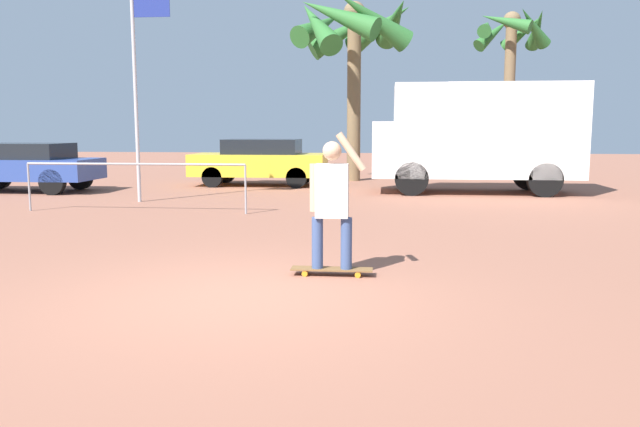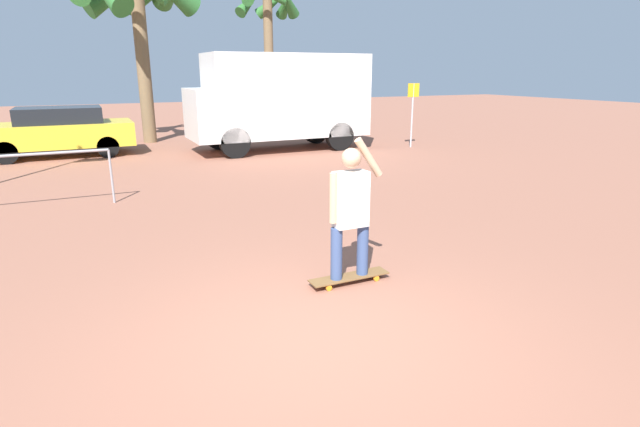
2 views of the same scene
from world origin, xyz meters
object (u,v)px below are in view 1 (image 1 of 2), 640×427
at_px(palm_tree_near_van, 512,44).
at_px(palm_tree_center_background, 353,30).
at_px(skateboard, 332,270).
at_px(parked_car_blue, 24,165).
at_px(parked_car_yellow, 260,161).
at_px(camper_van, 478,134).
at_px(person_skateboarder, 332,197).
at_px(flagpole, 139,72).

distance_m(palm_tree_near_van, palm_tree_center_background, 6.53).
relative_size(skateboard, parked_car_blue, 0.24).
distance_m(parked_car_yellow, palm_tree_center_background, 5.59).
bearing_deg(camper_van, parked_car_yellow, 165.98).
bearing_deg(palm_tree_near_van, person_skateboarder, -107.25).
distance_m(camper_van, palm_tree_near_van, 7.74).
bearing_deg(parked_car_yellow, palm_tree_center_background, 37.11).
height_order(palm_tree_center_background, flagpole, palm_tree_center_background).
bearing_deg(flagpole, skateboard, -53.92).
relative_size(person_skateboarder, parked_car_yellow, 0.40).
bearing_deg(parked_car_blue, palm_tree_center_background, 27.71).
height_order(parked_car_yellow, palm_tree_center_background, palm_tree_center_background).
distance_m(parked_car_yellow, flagpole, 5.69).
height_order(camper_van, palm_tree_center_background, palm_tree_center_background).
distance_m(skateboard, palm_tree_near_van, 18.59).
xyz_separation_m(skateboard, flagpole, (-5.33, 7.32, 3.10)).
bearing_deg(person_skateboarder, palm_tree_center_background, 92.10).
relative_size(camper_van, parked_car_blue, 1.36).
bearing_deg(skateboard, parked_car_yellow, 105.47).
xyz_separation_m(person_skateboarder, palm_tree_center_background, (-0.52, 14.21, 4.13)).
height_order(person_skateboarder, parked_car_yellow, person_skateboarder).
xyz_separation_m(parked_car_yellow, palm_tree_center_background, (2.82, 2.13, 4.33)).
bearing_deg(person_skateboarder, skateboard, 0.00).
height_order(parked_car_yellow, flagpole, flagpole).
bearing_deg(skateboard, flagpole, 126.08).
distance_m(person_skateboarder, camper_van, 10.95).
distance_m(person_skateboarder, parked_car_yellow, 12.53).
xyz_separation_m(palm_tree_center_background, flagpole, (-4.81, -6.89, -1.94)).
distance_m(parked_car_yellow, palm_tree_near_van, 10.86).
relative_size(person_skateboarder, flagpole, 0.31).
xyz_separation_m(skateboard, palm_tree_near_van, (5.32, 17.13, 4.88)).
bearing_deg(palm_tree_near_van, parked_car_yellow, -149.73).
bearing_deg(parked_car_blue, camper_van, 4.60).
bearing_deg(person_skateboarder, flagpole, 126.08).
bearing_deg(flagpole, parked_car_yellow, 67.27).
height_order(parked_car_blue, palm_tree_near_van, palm_tree_near_van).
height_order(camper_van, palm_tree_near_van, palm_tree_near_van).
bearing_deg(skateboard, camper_van, 72.79).
relative_size(camper_van, flagpole, 1.05).
height_order(parked_car_blue, palm_tree_center_background, palm_tree_center_background).
bearing_deg(parked_car_yellow, camper_van, -14.02).
bearing_deg(parked_car_blue, palm_tree_near_van, 27.27).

